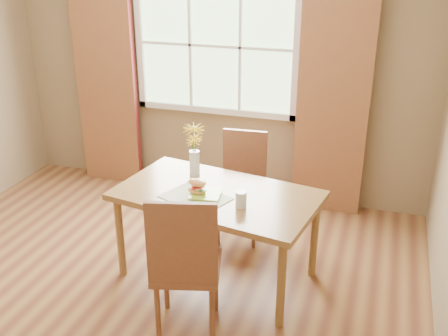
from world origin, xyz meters
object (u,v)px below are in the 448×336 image
flower_vase (194,145)px  dining_table (217,202)px  croissant_sandwich (197,186)px  water_glass (241,200)px  chair_far (242,180)px  chair_near (185,262)px

flower_vase → dining_table: bearing=-42.8°
dining_table → croissant_sandwich: 0.21m
croissant_sandwich → flower_vase: size_ratio=0.41×
water_glass → flower_vase: bearing=140.4°
croissant_sandwich → flower_vase: flower_vase is taller
dining_table → chair_far: bearing=100.2°
dining_table → chair_near: (0.02, -0.71, -0.07)m
water_glass → flower_vase: flower_vase is taller
chair_far → croissant_sandwich: chair_far is taller
chair_near → flower_vase: flower_vase is taller
chair_far → chair_near: bearing=-92.9°
chair_near → water_glass: size_ratio=8.78×
dining_table → croissant_sandwich: (-0.12, -0.08, 0.14)m
dining_table → croissant_sandwich: size_ratio=9.27×
water_glass → flower_vase: 0.67m
chair_far → flower_vase: flower_vase is taller
chair_near → flower_vase: bearing=92.0°
flower_vase → chair_near: bearing=-73.1°
water_glass → croissant_sandwich: bearing=166.8°
chair_far → croissant_sandwich: bearing=-102.6°
chair_near → croissant_sandwich: size_ratio=6.05×
chair_far → water_glass: size_ratio=7.88×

